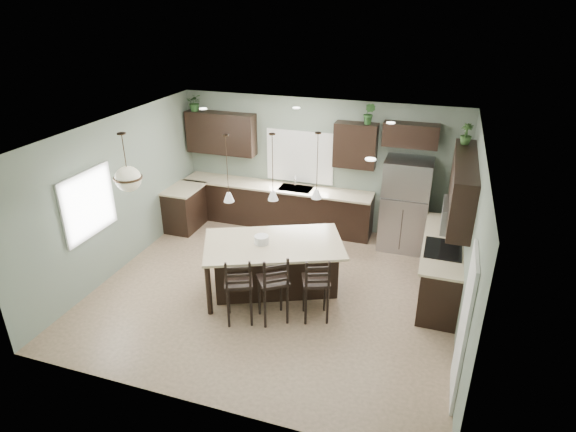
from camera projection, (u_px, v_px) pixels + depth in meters
The scene contains 33 objects.
ground at pixel (275, 289), 8.41m from camera, with size 6.00×6.00×0.00m, color #9E8466.
pantry_door at pixel (463, 329), 5.80m from camera, with size 0.04×0.82×2.04m, color white.
window_back at pixel (300, 157), 10.23m from camera, with size 1.35×0.02×1.00m, color white.
window_left at pixel (88, 204), 7.92m from camera, with size 0.02×1.10×1.00m, color white.
left_return_cabs at pixel (185, 209), 10.46m from camera, with size 0.60×0.90×0.90m, color black.
left_return_countertop at pixel (183, 189), 10.25m from camera, with size 0.66×0.96×0.04m, color beige.
back_lower_cabs at pixel (276, 206), 10.58m from camera, with size 4.20×0.60×0.90m, color black.
back_countertop at pixel (276, 187), 10.36m from camera, with size 4.20×0.66×0.04m, color beige.
sink_inset at pixel (296, 188), 10.23m from camera, with size 0.70×0.45×0.01m, color gray.
faucet at pixel (295, 182), 10.14m from camera, with size 0.02×0.02×0.28m, color silver.
back_upper_left at pixel (221, 133), 10.43m from camera, with size 1.55×0.34×0.90m, color black.
back_upper_right at pixel (355, 145), 9.59m from camera, with size 0.85×0.34×0.90m, color black.
fridge_header at pixel (411, 135), 9.17m from camera, with size 1.05×0.34×0.45m, color black.
right_lower_cabs at pixel (441, 267), 8.21m from camera, with size 0.60×2.35×0.90m, color black.
right_countertop at pixel (444, 243), 8.02m from camera, with size 0.66×2.35×0.04m, color beige.
cooktop at pixel (443, 249), 7.77m from camera, with size 0.58×0.75×0.02m, color black.
wall_oven_front at pixel (422, 272), 8.06m from camera, with size 0.01×0.72×0.60m, color gray.
right_upper_cabs at pixel (462, 186), 7.54m from camera, with size 0.34×2.35×0.90m, color black.
microwave at pixel (455, 216), 7.49m from camera, with size 0.40×0.75×0.40m, color gray.
refrigerator at pixel (405, 205), 9.46m from camera, with size 0.90×0.74×1.85m, color #9B9AA2.
kitchen_island at pixel (274, 267), 8.20m from camera, with size 2.29×1.30×0.92m, color black.
serving_dish at pixel (262, 240), 7.96m from camera, with size 0.24×0.24×0.14m, color silver.
bar_stool_left at pixel (239, 289), 7.39m from camera, with size 0.43×0.43×1.16m, color black.
bar_stool_center at pixel (273, 287), 7.40m from camera, with size 0.44×0.44×1.18m, color black.
bar_stool_right at pixel (316, 287), 7.44m from camera, with size 0.42×0.42×1.13m, color black.
pendant_left at pixel (227, 169), 7.39m from camera, with size 0.17×0.17×1.10m, color silver, non-canonical shape.
pendant_center at pixel (273, 167), 7.45m from camera, with size 0.17×0.17×1.10m, color white, non-canonical shape.
pendant_right at pixel (317, 166), 7.51m from camera, with size 0.17×0.17×1.10m, color white, non-canonical shape.
chandelier at pixel (126, 162), 7.45m from camera, with size 0.45×0.45×0.95m, color #EDE8C2, non-canonical shape.
plant_back_left at pixel (195, 102), 10.30m from camera, with size 0.33×0.29×0.37m, color #264D21.
plant_back_right at pixel (369, 114), 9.22m from camera, with size 0.23×0.19×0.42m, color #285425.
plant_right_wall at pixel (466, 134), 8.01m from camera, with size 0.19×0.19×0.35m, color #2F5324.
room_shell at pixel (274, 200), 7.70m from camera, with size 6.00×6.00×6.00m.
Camera 1 is at (2.43, -6.67, 4.69)m, focal length 30.00 mm.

